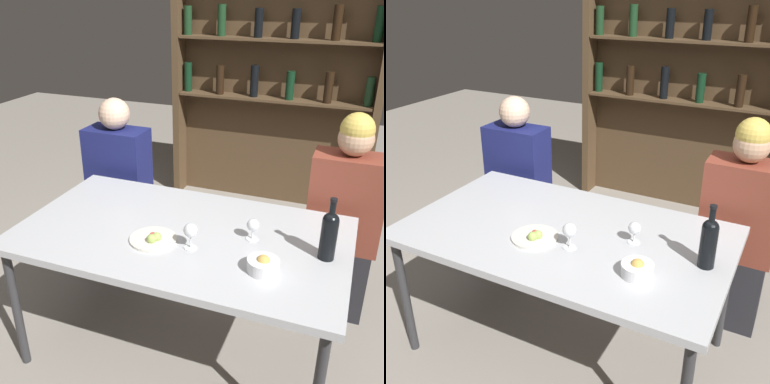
% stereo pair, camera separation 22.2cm
% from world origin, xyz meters
% --- Properties ---
extents(ground_plane, '(10.00, 10.00, 0.00)m').
position_xyz_m(ground_plane, '(0.00, 0.00, 0.00)').
color(ground_plane, gray).
extents(dining_table, '(1.58, 0.91, 0.73)m').
position_xyz_m(dining_table, '(0.00, 0.00, 0.68)').
color(dining_table, '#B7BABF').
rests_on(dining_table, ground_plane).
extents(wine_rack_wall, '(1.72, 0.21, 2.16)m').
position_xyz_m(wine_rack_wall, '(-0.00, 2.00, 1.13)').
color(wine_rack_wall, '#4C3823').
rests_on(wine_rack_wall, ground_plane).
extents(wine_bottle, '(0.07, 0.07, 0.29)m').
position_xyz_m(wine_bottle, '(0.67, 0.01, 0.85)').
color(wine_bottle, black).
rests_on(wine_bottle, dining_table).
extents(wine_glass_0, '(0.07, 0.07, 0.12)m').
position_xyz_m(wine_glass_0, '(0.10, -0.13, 0.82)').
color(wine_glass_0, silver).
rests_on(wine_glass_0, dining_table).
extents(wine_glass_1, '(0.06, 0.06, 0.11)m').
position_xyz_m(wine_glass_1, '(0.34, 0.05, 0.80)').
color(wine_glass_1, silver).
rests_on(wine_glass_1, dining_table).
extents(food_plate_0, '(0.22, 0.22, 0.05)m').
position_xyz_m(food_plate_0, '(-0.09, -0.13, 0.74)').
color(food_plate_0, silver).
rests_on(food_plate_0, dining_table).
extents(snack_bowl, '(0.14, 0.14, 0.08)m').
position_xyz_m(snack_bowl, '(0.44, -0.18, 0.76)').
color(snack_bowl, white).
rests_on(snack_bowl, dining_table).
extents(seated_person_left, '(0.40, 0.22, 1.18)m').
position_xyz_m(seated_person_left, '(-0.72, 0.64, 0.55)').
color(seated_person_left, '#26262B').
rests_on(seated_person_left, ground_plane).
extents(seated_person_right, '(0.40, 0.22, 1.22)m').
position_xyz_m(seated_person_right, '(0.72, 0.64, 0.58)').
color(seated_person_right, '#26262B').
rests_on(seated_person_right, ground_plane).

